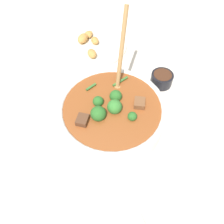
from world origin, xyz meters
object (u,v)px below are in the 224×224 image
condiment_bowl (162,79)px  empty_plate (179,203)px  food_plate (94,45)px  stew_bowl (112,113)px

condiment_bowl → empty_plate: size_ratio=0.34×
empty_plate → food_plate: size_ratio=0.87×
stew_bowl → food_plate: (0.18, -0.32, -0.04)m
empty_plate → condiment_bowl: bearing=-72.8°
stew_bowl → empty_plate: stew_bowl is taller
stew_bowl → condiment_bowl: 0.23m
stew_bowl → food_plate: stew_bowl is taller
stew_bowl → food_plate: bearing=-60.1°
stew_bowl → empty_plate: bearing=142.8°
condiment_bowl → empty_plate: condiment_bowl is taller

